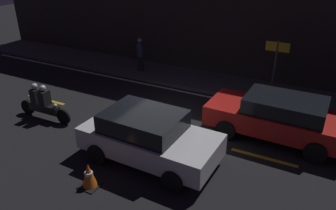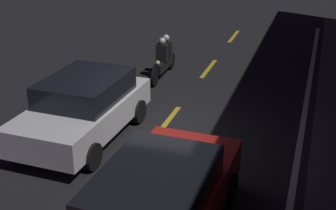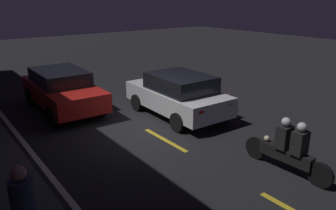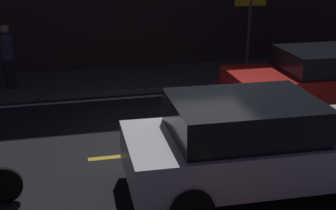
{
  "view_description": "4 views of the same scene",
  "coord_description": "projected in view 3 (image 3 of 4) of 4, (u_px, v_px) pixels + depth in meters",
  "views": [
    {
      "loc": [
        4.72,
        -8.6,
        5.75
      ],
      "look_at": [
        -0.04,
        0.54,
        0.74
      ],
      "focal_mm": 35.0,
      "sensor_mm": 36.0,
      "label": 1
    },
    {
      "loc": [
        9.53,
        3.53,
        5.3
      ],
      "look_at": [
        -0.31,
        0.24,
        0.79
      ],
      "focal_mm": 50.0,
      "sensor_mm": 36.0,
      "label": 2
    },
    {
      "loc": [
        -8.13,
        5.29,
        4.02
      ],
      "look_at": [
        -0.4,
        -0.57,
        0.82
      ],
      "focal_mm": 35.0,
      "sensor_mm": 36.0,
      "label": 3
    },
    {
      "loc": [
        -2.38,
        -7.83,
        3.73
      ],
      "look_at": [
        -0.44,
        0.28,
        0.84
      ],
      "focal_mm": 50.0,
      "sensor_mm": 36.0,
      "label": 4
    }
  ],
  "objects": [
    {
      "name": "ground_plane",
      "position": [
        146.0,
        130.0,
        10.45
      ],
      "size": [
        56.0,
        56.0,
        0.0
      ],
      "primitive_type": "plane",
      "color": "black"
    },
    {
      "name": "lane_dash_c",
      "position": [
        165.0,
        140.0,
        9.69
      ],
      "size": [
        2.0,
        0.14,
        0.01
      ],
      "color": "gold",
      "rests_on": "ground"
    },
    {
      "name": "lane_dash_d",
      "position": [
        98.0,
        103.0,
        13.1
      ],
      "size": [
        2.0,
        0.14,
        0.01
      ],
      "color": "gold",
      "rests_on": "ground"
    },
    {
      "name": "lane_dash_e",
      "position": [
        59.0,
        81.0,
        16.5
      ],
      "size": [
        2.0,
        0.14,
        0.01
      ],
      "color": "gold",
      "rests_on": "ground"
    },
    {
      "name": "lane_solid_kerb",
      "position": [
        37.0,
        160.0,
        8.5
      ],
      "size": [
        25.2,
        0.14,
        0.01
      ],
      "color": "silver",
      "rests_on": "ground"
    },
    {
      "name": "sedan_white",
      "position": [
        178.0,
        94.0,
        11.48
      ],
      "size": [
        4.08,
        2.09,
        1.51
      ],
      "rotation": [
        0.0,
        0.0,
        -0.03
      ],
      "color": "silver",
      "rests_on": "ground"
    },
    {
      "name": "taxi_red",
      "position": [
        62.0,
        89.0,
        12.11
      ],
      "size": [
        4.47,
        2.05,
        1.48
      ],
      "rotation": [
        0.0,
        0.0,
        3.12
      ],
      "color": "red",
      "rests_on": "ground"
    },
    {
      "name": "motorcycle",
      "position": [
        289.0,
        148.0,
        7.71
      ],
      "size": [
        2.33,
        0.37,
        1.36
      ],
      "rotation": [
        0.0,
        0.0,
        0.02
      ],
      "color": "black",
      "rests_on": "ground"
    },
    {
      "name": "traffic_cone_near",
      "position": [
        228.0,
        102.0,
        12.08
      ],
      "size": [
        0.52,
        0.52,
        0.71
      ],
      "color": "black",
      "rests_on": "ground"
    }
  ]
}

